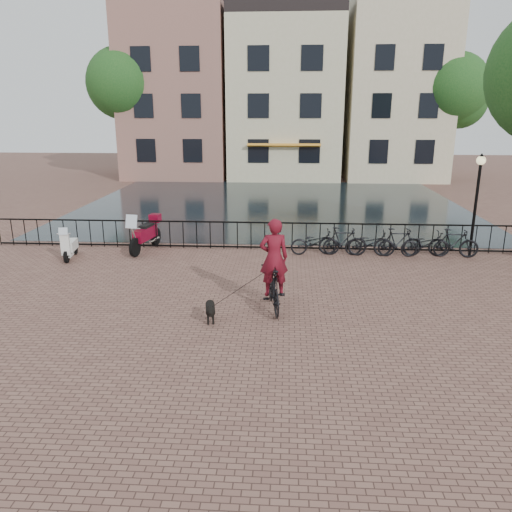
# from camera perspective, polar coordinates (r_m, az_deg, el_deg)

# --- Properties ---
(ground) EXTENTS (100.00, 100.00, 0.00)m
(ground) POSITION_cam_1_polar(r_m,az_deg,el_deg) (10.80, -1.02, -10.63)
(ground) COLOR brown
(ground) RESTS_ON ground
(canal_water) EXTENTS (20.00, 20.00, 0.00)m
(canal_water) POSITION_cam_1_polar(r_m,az_deg,el_deg) (27.35, 1.90, 5.98)
(canal_water) COLOR black
(canal_water) RESTS_ON ground
(railing) EXTENTS (20.00, 0.05, 1.02)m
(railing) POSITION_cam_1_polar(r_m,az_deg,el_deg) (18.15, 1.00, 2.31)
(railing) COLOR black
(railing) RESTS_ON ground
(canal_house_left) EXTENTS (7.50, 9.00, 12.80)m
(canal_house_left) POSITION_cam_1_polar(r_m,az_deg,el_deg) (40.48, -8.64, 18.25)
(canal_house_left) COLOR #946256
(canal_house_left) RESTS_ON ground
(canal_house_mid) EXTENTS (8.00, 9.50, 11.80)m
(canal_house_mid) POSITION_cam_1_polar(r_m,az_deg,el_deg) (39.61, 3.35, 17.72)
(canal_house_mid) COLOR beige
(canal_house_mid) RESTS_ON ground
(canal_house_right) EXTENTS (7.00, 9.00, 13.30)m
(canal_house_right) POSITION_cam_1_polar(r_m,az_deg,el_deg) (40.38, 15.41, 18.24)
(canal_house_right) COLOR #C5BA92
(canal_house_right) RESTS_ON ground
(tree_far_left) EXTENTS (5.04, 5.04, 9.27)m
(tree_far_left) POSITION_cam_1_polar(r_m,az_deg,el_deg) (38.49, -15.02, 18.51)
(tree_far_left) COLOR black
(tree_far_left) RESTS_ON ground
(tree_far_right) EXTENTS (4.76, 4.76, 8.76)m
(tree_far_right) POSITION_cam_1_polar(r_m,az_deg,el_deg) (38.30, 21.66, 17.39)
(tree_far_right) COLOR black
(tree_far_right) RESTS_ON ground
(lamp_post) EXTENTS (0.30, 0.30, 3.45)m
(lamp_post) POSITION_cam_1_polar(r_m,az_deg,el_deg) (18.52, 24.00, 7.10)
(lamp_post) COLOR black
(lamp_post) RESTS_ON ground
(cyclist) EXTENTS (0.95, 2.08, 2.76)m
(cyclist) POSITION_cam_1_polar(r_m,az_deg,el_deg) (12.49, 2.04, -1.62)
(cyclist) COLOR black
(cyclist) RESTS_ON ground
(dog) EXTENTS (0.40, 0.84, 0.54)m
(dog) POSITION_cam_1_polar(r_m,az_deg,el_deg) (12.07, -5.24, -6.27)
(dog) COLOR black
(dog) RESTS_ON ground
(motorcycle) EXTENTS (0.90, 2.20, 1.53)m
(motorcycle) POSITION_cam_1_polar(r_m,az_deg,el_deg) (18.38, -12.58, 2.93)
(motorcycle) COLOR maroon
(motorcycle) RESTS_ON ground
(scooter) EXTENTS (0.57, 1.38, 1.24)m
(scooter) POSITION_cam_1_polar(r_m,az_deg,el_deg) (18.14, -20.53, 1.64)
(scooter) COLOR silver
(scooter) RESTS_ON ground
(parked_bike_0) EXTENTS (1.76, 0.75, 0.90)m
(parked_bike_0) POSITION_cam_1_polar(r_m,az_deg,el_deg) (17.59, 6.77, 1.57)
(parked_bike_0) COLOR black
(parked_bike_0) RESTS_ON ground
(parked_bike_1) EXTENTS (1.69, 0.59, 1.00)m
(parked_bike_1) POSITION_cam_1_polar(r_m,az_deg,el_deg) (17.66, 9.86, 1.66)
(parked_bike_1) COLOR black
(parked_bike_1) RESTS_ON ground
(parked_bike_2) EXTENTS (1.74, 0.67, 0.90)m
(parked_bike_2) POSITION_cam_1_polar(r_m,az_deg,el_deg) (17.80, 12.89, 1.44)
(parked_bike_2) COLOR black
(parked_bike_2) RESTS_ON ground
(parked_bike_3) EXTENTS (1.69, 0.57, 1.00)m
(parked_bike_3) POSITION_cam_1_polar(r_m,az_deg,el_deg) (17.97, 15.89, 1.52)
(parked_bike_3) COLOR black
(parked_bike_3) RESTS_ON ground
(parked_bike_4) EXTENTS (1.76, 0.75, 0.90)m
(parked_bike_4) POSITION_cam_1_polar(r_m,az_deg,el_deg) (18.21, 18.80, 1.30)
(parked_bike_4) COLOR black
(parked_bike_4) RESTS_ON ground
(parked_bike_5) EXTENTS (1.71, 0.66, 1.00)m
(parked_bike_5) POSITION_cam_1_polar(r_m,az_deg,el_deg) (18.47, 21.66, 1.38)
(parked_bike_5) COLOR black
(parked_bike_5) RESTS_ON ground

